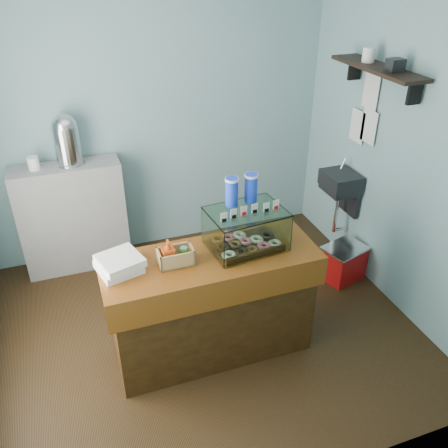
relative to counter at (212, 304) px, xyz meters
name	(u,v)px	position (x,y,z in m)	size (l,w,h in m)	color
ground	(203,327)	(0.00, 0.25, -0.46)	(3.50, 3.50, 0.00)	black
room_shell	(201,139)	(0.03, 0.26, 1.25)	(3.54, 3.04, 2.82)	#709FA4
counter	(212,304)	(0.00, 0.00, 0.00)	(1.60, 0.60, 0.90)	#44270D
back_shelf	(73,218)	(-0.90, 1.57, 0.09)	(1.00, 0.32, 1.10)	gray
display_case	(244,225)	(0.29, 0.07, 0.61)	(0.59, 0.45, 0.52)	black
condiment_crate	(174,255)	(-0.27, 0.01, 0.52)	(0.25, 0.15, 0.20)	tan
pastry_boxes	(119,264)	(-0.64, 0.06, 0.50)	(0.35, 0.35, 0.11)	white
coffee_urn	(66,138)	(-0.83, 1.59, 0.89)	(0.26, 0.26, 0.47)	silver
red_cooler	(343,262)	(1.51, 0.48, -0.28)	(0.47, 0.40, 0.35)	#B60E0F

